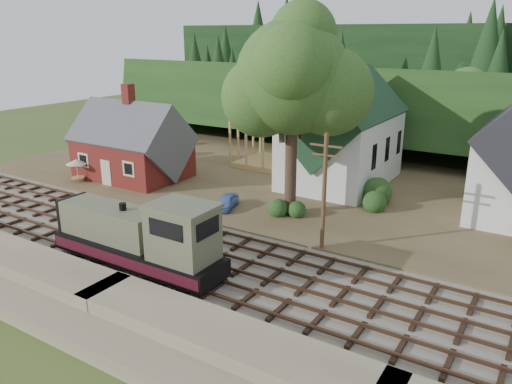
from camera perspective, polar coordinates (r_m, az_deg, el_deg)
The scene contains 16 objects.
ground at distance 33.04m, azimuth -7.60°, elevation -7.29°, with size 140.00×140.00×0.00m, color #384C1E.
embankment at distance 27.86m, azimuth -19.05°, elevation -13.28°, with size 64.00×5.00×1.60m, color #7F7259.
railroad_bed at distance 33.01m, azimuth -7.60°, elevation -7.16°, with size 64.00×11.00×0.16m, color #726B5B.
village_flat at distance 47.25m, azimuth 6.36°, elevation 0.75°, with size 64.00×26.00×0.30m, color brown.
hillside at distance 69.07m, azimuth 15.17°, elevation 5.57°, with size 70.00×28.00×8.00m, color #1E3F19.
ridge at distance 84.27m, azimuth 18.49°, elevation 7.40°, with size 80.00×20.00×12.00m, color black.
depot at distance 50.13m, azimuth -13.95°, elevation 4.95°, with size 10.80×7.41×9.00m.
church at distance 46.75m, azimuth 9.70°, elevation 6.78°, with size 8.40×15.17×13.00m.
timber_frame at distance 52.61m, azimuth 2.50°, elevation 6.11°, with size 8.20×6.20×6.99m.
lattice_tower at distance 56.95m, azimuth 5.67°, elevation 13.82°, with size 3.20×3.20×12.12m.
big_tree at distance 37.33m, azimuth 4.50°, elevation 12.06°, with size 10.90×8.40×14.70m.
telegraph_pole_near at distance 32.13m, azimuth 7.80°, elevation 0.11°, with size 2.20×0.28×8.00m.
locomotive at distance 30.90m, azimuth -12.91°, elevation -5.20°, with size 11.73×2.93×4.70m.
car_blue at distance 40.43m, azimuth -3.40°, elevation -1.08°, with size 1.32×3.28×1.12m, color #6283D2.
car_green at distance 51.61m, azimuth -16.34°, elevation 2.52°, with size 1.37×3.94×1.30m, color #7DAE78.
patio_set at distance 50.16m, azimuth -19.83°, elevation 3.17°, with size 1.95×1.95×2.18m.
Camera 1 is at (19.43, -22.80, 13.94)m, focal length 35.00 mm.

